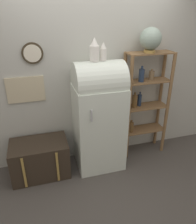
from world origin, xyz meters
name	(u,v)px	position (x,y,z in m)	size (l,w,h in m)	color
ground_plane	(104,173)	(0.00, 0.00, 0.00)	(12.00, 12.00, 0.00)	#4C4742
wall_back	(92,73)	(-0.01, 0.57, 1.35)	(7.00, 0.09, 2.70)	#B7B7AD
refrigerator	(99,115)	(0.00, 0.26, 0.82)	(0.67, 0.61, 1.58)	silver
suitcase_trunk	(40,158)	(-0.87, 0.26, 0.26)	(0.78, 0.51, 0.51)	#33281E
shelf_unit	(145,100)	(0.77, 0.39, 0.92)	(0.70, 0.29, 1.63)	olive
globe	(151,39)	(0.75, 0.35, 1.81)	(0.29, 0.29, 0.33)	#AD8942
vase_left	(94,50)	(-0.06, 0.27, 1.71)	(0.12, 0.12, 0.29)	white
vase_center	(103,52)	(0.06, 0.27, 1.69)	(0.08, 0.08, 0.23)	white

